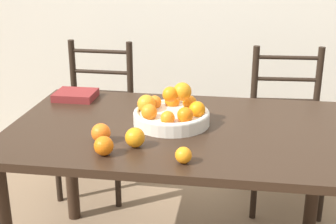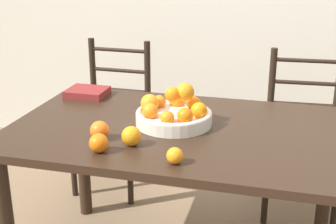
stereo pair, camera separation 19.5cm
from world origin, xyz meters
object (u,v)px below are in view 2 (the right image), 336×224
orange_loose_0 (175,156)px  orange_loose_3 (99,143)px  orange_loose_2 (131,136)px  chair_left (113,117)px  book_stack (87,92)px  fruit_bowl (174,113)px  orange_loose_1 (100,130)px  chair_right (302,135)px

orange_loose_0 → orange_loose_3: 0.31m
orange_loose_2 → chair_left: size_ratio=0.08×
orange_loose_3 → book_stack: size_ratio=0.37×
fruit_bowl → orange_loose_1: fruit_bowl is taller
orange_loose_0 → orange_loose_1: 0.38m
fruit_bowl → chair_right: (0.59, 0.74, -0.34)m
orange_loose_2 → book_stack: size_ratio=0.39×
fruit_bowl → orange_loose_3: (-0.20, -0.36, -0.02)m
orange_loose_3 → chair_left: 1.21m
orange_loose_1 → orange_loose_3: size_ratio=1.04×
orange_loose_3 → chair_right: 1.40m
fruit_bowl → orange_loose_3: 0.42m
fruit_bowl → orange_loose_0: (0.10, -0.39, -0.02)m
fruit_bowl → orange_loose_2: size_ratio=4.28×
orange_loose_0 → orange_loose_1: bearing=157.8°
book_stack → chair_right: bearing=21.9°
orange_loose_2 → chair_left: 1.17m
orange_loose_1 → book_stack: orange_loose_1 is taller
chair_right → orange_loose_1: bearing=-133.9°
chair_right → orange_loose_3: bearing=-129.2°
orange_loose_0 → orange_loose_1: (-0.35, 0.14, 0.01)m
fruit_bowl → orange_loose_0: fruit_bowl is taller
chair_right → fruit_bowl: bearing=-131.9°
chair_right → book_stack: 1.26m
fruit_bowl → orange_loose_2: bearing=-111.0°
orange_loose_3 → chair_right: (0.79, 1.11, -0.32)m
book_stack → orange_loose_2: bearing=-51.9°
orange_loose_2 → book_stack: orange_loose_2 is taller
fruit_bowl → book_stack: fruit_bowl is taller
orange_loose_2 → chair_left: (-0.48, 1.01, -0.33)m
orange_loose_0 → chair_right: 1.27m
orange_loose_1 → chair_right: size_ratio=0.08×
orange_loose_1 → chair_right: (0.84, 0.99, -0.33)m
orange_loose_2 → book_stack: 0.71m
orange_loose_0 → book_stack: (-0.65, 0.68, -0.01)m
chair_left → orange_loose_3: bearing=-69.8°
orange_loose_1 → orange_loose_3: bearing=-68.9°
chair_right → chair_left: bearing=176.3°
fruit_bowl → orange_loose_0: bearing=-75.3°
fruit_bowl → orange_loose_1: (-0.25, -0.24, -0.01)m
orange_loose_2 → orange_loose_0: bearing=-29.6°
orange_loose_2 → orange_loose_3: 0.14m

